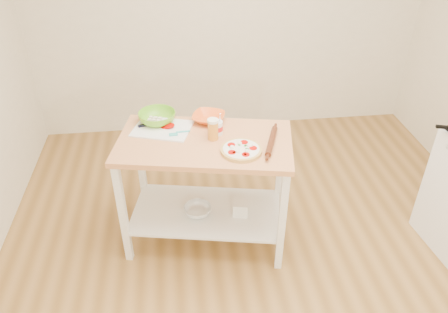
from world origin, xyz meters
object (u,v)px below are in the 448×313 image
spatula (179,133)px  yogurt_tub (217,128)px  shelf_glass_bowl (198,210)px  orange_bowl (209,118)px  prep_island (205,170)px  pizza (241,150)px  cutting_board (162,128)px  shelf_bin (241,208)px  rolling_pin (271,141)px  green_bowl (157,118)px  beer_pint (213,129)px  knife (151,124)px

spatula → yogurt_tub: bearing=-7.2°
yogurt_tub → shelf_glass_bowl: yogurt_tub is taller
orange_bowl → prep_island: bearing=-101.5°
spatula → shelf_glass_bowl: size_ratio=0.71×
pizza → cutting_board: bearing=144.8°
pizza → orange_bowl: (-0.18, 0.44, 0.01)m
cutting_board → shelf_bin: 0.84m
cutting_board → rolling_pin: 0.79m
spatula → yogurt_tub: (0.27, -0.02, 0.03)m
yogurt_tub → shelf_glass_bowl: 0.69m
prep_island → shelf_bin: bearing=-14.3°
cutting_board → orange_bowl: bearing=30.2°
green_bowl → yogurt_tub: yogurt_tub is taller
pizza → beer_pint: (-0.17, 0.19, 0.06)m
spatula → shelf_bin: 0.75m
pizza → cutting_board: pizza is taller
knife → green_bowl: (0.05, 0.04, 0.03)m
yogurt_tub → rolling_pin: yogurt_tub is taller
green_bowl → cutting_board: bearing=-70.6°
spatula → cutting_board: bearing=135.9°
knife → pizza: bearing=-51.7°
cutting_board → green_bowl: size_ratio=1.75×
orange_bowl → rolling_pin: 0.54m
green_bowl → shelf_bin: (0.58, -0.35, -0.63)m
knife → green_bowl: 0.07m
knife → yogurt_tub: yogurt_tub is taller
pizza → orange_bowl: bearing=112.0°
cutting_board → shelf_glass_bowl: cutting_board is taller
green_bowl → rolling_pin: green_bowl is taller
pizza → shelf_glass_bowl: pizza is taller
yogurt_tub → prep_island: bearing=-141.4°
knife → orange_bowl: (0.42, 0.02, 0.01)m
yogurt_tub → shelf_bin: bearing=-42.2°
prep_island → pizza: size_ratio=4.75×
shelf_bin → knife: bearing=153.3°
pizza → orange_bowl: size_ratio=1.18×
prep_island → knife: bearing=146.1°
prep_island → rolling_pin: 0.53m
shelf_bin → spatula: bearing=159.7°
prep_island → pizza: (0.23, -0.17, 0.27)m
green_bowl → shelf_glass_bowl: bearing=-51.2°
cutting_board → rolling_pin: bearing=-3.3°
beer_pint → shelf_bin: 0.69m
prep_island → pizza: 0.39m
beer_pint → yogurt_tub: (0.04, 0.07, -0.03)m
green_bowl → shelf_bin: green_bowl is taller
yogurt_tub → green_bowl: bearing=153.4°
knife → prep_island: bearing=-50.5°
shelf_bin → orange_bowl: bearing=121.5°
spatula → shelf_bin: size_ratio=1.34×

